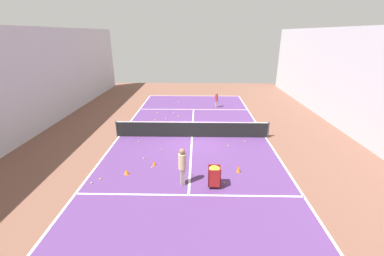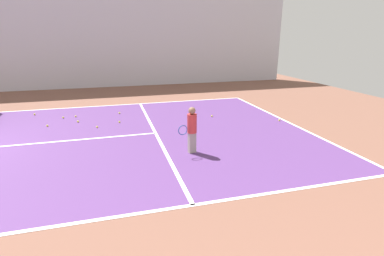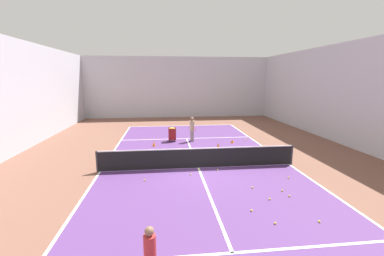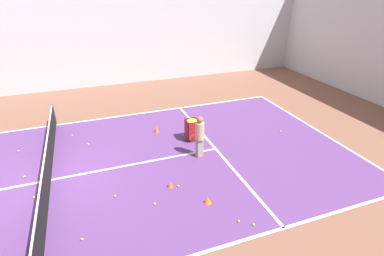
{
  "view_description": "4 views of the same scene",
  "coord_description": "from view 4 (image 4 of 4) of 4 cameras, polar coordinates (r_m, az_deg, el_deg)",
  "views": [
    {
      "loc": [
        -0.33,
        15.14,
        6.23
      ],
      "look_at": [
        0.0,
        0.0,
        0.61
      ],
      "focal_mm": 24.0,
      "sensor_mm": 36.0,
      "label": 1
    },
    {
      "loc": [
        -9.68,
        -4.83,
        3.25
      ],
      "look_at": [
        -2.01,
        -7.0,
        0.73
      ],
      "focal_mm": 28.0,
      "sensor_mm": 36.0,
      "label": 2
    },
    {
      "loc": [
        -1.67,
        -11.86,
        4.35
      ],
      "look_at": [
        0.3,
        5.44,
        0.94
      ],
      "focal_mm": 24.0,
      "sensor_mm": 36.0,
      "label": 3
    },
    {
      "loc": [
        9.68,
        1.68,
        6.23
      ],
      "look_at": [
        -1.07,
        5.62,
        0.57
      ],
      "focal_mm": 28.0,
      "sensor_mm": 36.0,
      "label": 4
    }
  ],
  "objects": [
    {
      "name": "tennis_ball_10",
      "position": [
        9.05,
        11.65,
        -17.59
      ],
      "size": [
        0.07,
        0.07,
        0.07
      ],
      "primitive_type": "sphere",
      "color": "yellow",
      "rests_on": "ground"
    },
    {
      "name": "tennis_ball_23",
      "position": [
        10.12,
        -14.41,
        -12.43
      ],
      "size": [
        0.07,
        0.07,
        0.07
      ],
      "primitive_type": "sphere",
      "color": "yellow",
      "rests_on": "ground"
    },
    {
      "name": "line_sideline_left",
      "position": [
        15.75,
        -24.48,
        0.51
      ],
      "size": [
        0.1,
        22.78,
        0.0
      ],
      "primitive_type": "cube",
      "color": "white",
      "rests_on": "ground"
    },
    {
      "name": "tennis_ball_7",
      "position": [
        13.32,
        -1.75,
        -1.41
      ],
      "size": [
        0.07,
        0.07,
        0.07
      ],
      "primitive_type": "sphere",
      "color": "yellow",
      "rests_on": "ground"
    },
    {
      "name": "ground_plane",
      "position": [
        11.64,
        -25.3,
        -8.97
      ],
      "size": [
        37.57,
        37.57,
        0.0
      ],
      "primitive_type": "plane",
      "color": "brown"
    },
    {
      "name": "hall_enclosure_left",
      "position": [
        20.12,
        -25.7,
        15.53
      ],
      "size": [
        0.15,
        33.87,
        6.63
      ],
      "color": "silver",
      "rests_on": "ground"
    },
    {
      "name": "training_cone_0",
      "position": [
        10.18,
        -4.18,
        -10.61
      ],
      "size": [
        0.17,
        0.17,
        0.25
      ],
      "primitive_type": "cone",
      "color": "orange",
      "rests_on": "ground"
    },
    {
      "name": "court_playing_area",
      "position": [
        11.64,
        -25.3,
        -8.96
      ],
      "size": [
        9.37,
        22.78,
        0.0
      ],
      "color": "#563370",
      "rests_on": "ground"
    },
    {
      "name": "tennis_net",
      "position": [
        11.36,
        -25.81,
        -6.78
      ],
      "size": [
        9.67,
        0.1,
        1.02
      ],
      "color": "#2D2D33",
      "rests_on": "ground"
    },
    {
      "name": "tennis_ball_5",
      "position": [
        14.36,
        -21.84,
        -1.29
      ],
      "size": [
        0.07,
        0.07,
        0.07
      ],
      "primitive_type": "sphere",
      "color": "yellow",
      "rests_on": "ground"
    },
    {
      "name": "coach_at_net",
      "position": [
        11.38,
        1.48,
        -1.17
      ],
      "size": [
        0.42,
        0.68,
        1.71
      ],
      "rotation": [
        0.0,
        0.0,
        -1.3
      ],
      "color": "gray",
      "rests_on": "ground"
    },
    {
      "name": "line_centre_service",
      "position": [
        11.63,
        -25.31,
        -8.95
      ],
      "size": [
        0.1,
        12.53,
        0.0
      ],
      "primitive_type": "cube",
      "color": "white",
      "rests_on": "ground"
    },
    {
      "name": "tennis_ball_19",
      "position": [
        14.01,
        -30.14,
        -3.82
      ],
      "size": [
        0.07,
        0.07,
        0.07
      ],
      "primitive_type": "sphere",
      "color": "yellow",
      "rests_on": "ground"
    },
    {
      "name": "tennis_ball_21",
      "position": [
        11.66,
        -26.74,
        -9.0
      ],
      "size": [
        0.07,
        0.07,
        0.07
      ],
      "primitive_type": "sphere",
      "color": "yellow",
      "rests_on": "ground"
    },
    {
      "name": "tennis_ball_14",
      "position": [
        14.27,
        16.54,
        -0.59
      ],
      "size": [
        0.07,
        0.07,
        0.07
      ],
      "primitive_type": "sphere",
      "color": "yellow",
      "rests_on": "ground"
    },
    {
      "name": "tennis_ball_9",
      "position": [
        12.18,
        -29.3,
        -8.08
      ],
      "size": [
        0.07,
        0.07,
        0.07
      ],
      "primitive_type": "sphere",
      "color": "yellow",
      "rests_on": "ground"
    },
    {
      "name": "tennis_ball_4",
      "position": [
        10.99,
        -27.89,
        -11.58
      ],
      "size": [
        0.07,
        0.07,
        0.07
      ],
      "primitive_type": "sphere",
      "color": "yellow",
      "rests_on": "ground"
    },
    {
      "name": "tennis_ball_0",
      "position": [
        9.08,
        8.88,
        -17.13
      ],
      "size": [
        0.07,
        0.07,
        0.07
      ],
      "primitive_type": "sphere",
      "color": "yellow",
      "rests_on": "ground"
    },
    {
      "name": "tennis_ball_20",
      "position": [
        9.6,
        -7.12,
        -14.13
      ],
      "size": [
        0.07,
        0.07,
        0.07
      ],
      "primitive_type": "sphere",
      "color": "yellow",
      "rests_on": "ground"
    },
    {
      "name": "ball_cart",
      "position": [
        12.73,
        0.0,
        0.41
      ],
      "size": [
        0.51,
        0.51,
        0.97
      ],
      "color": "maroon",
      "rests_on": "ground"
    },
    {
      "name": "training_cone_1",
      "position": [
        13.69,
        -6.78,
        -0.15
      ],
      "size": [
        0.19,
        0.19,
        0.34
      ],
      "primitive_type": "cone",
      "color": "orange",
      "rests_on": "ground"
    },
    {
      "name": "training_cone_2",
      "position": [
        9.55,
        2.99,
        -13.51
      ],
      "size": [
        0.24,
        0.24,
        0.24
      ],
      "primitive_type": "cone",
      "color": "orange",
      "rests_on": "ground"
    },
    {
      "name": "tennis_ball_17",
      "position": [
        13.36,
        -19.16,
        -2.9
      ],
      "size": [
        0.07,
        0.07,
        0.07
      ],
      "primitive_type": "sphere",
      "color": "yellow",
      "rests_on": "ground"
    },
    {
      "name": "tennis_ball_22",
      "position": [
        10.24,
        -2.62,
        -10.96
      ],
      "size": [
        0.07,
        0.07,
        0.07
      ],
      "primitive_type": "sphere",
      "color": "yellow",
      "rests_on": "ground"
    },
    {
      "name": "tennis_ball_12",
      "position": [
        9.0,
        -20.19,
        -19.27
      ],
      "size": [
        0.07,
        0.07,
        0.07
      ],
      "primitive_type": "sphere",
      "color": "yellow",
      "rests_on": "ground"
    },
    {
      "name": "line_service_far",
      "position": [
        12.39,
        4.5,
        -3.95
      ],
      "size": [
        9.37,
        0.1,
        0.0
      ],
      "primitive_type": "cube",
      "color": "white",
      "rests_on": "ground"
    },
    {
      "name": "line_baseline_far",
      "position": [
        15.06,
        22.59,
        -0.27
      ],
      "size": [
        9.37,
        0.1,
        0.0
      ],
      "primitive_type": "cube",
      "color": "white",
      "rests_on": "ground"
    }
  ]
}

